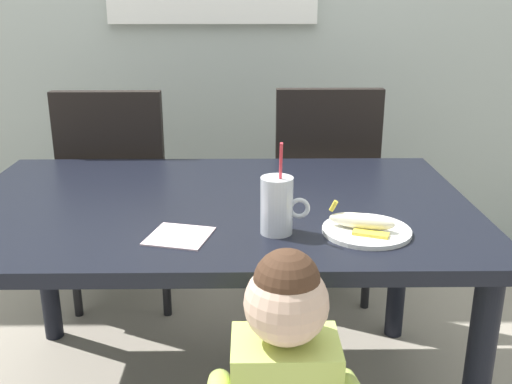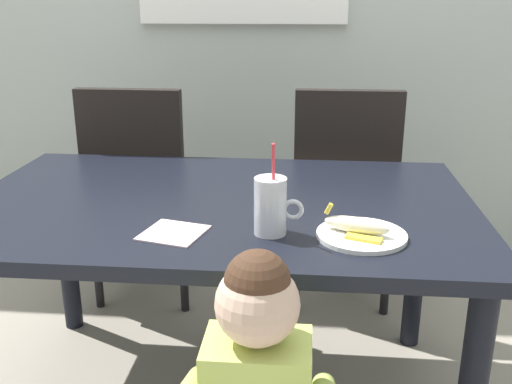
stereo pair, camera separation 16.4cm
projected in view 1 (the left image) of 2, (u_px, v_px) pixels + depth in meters
The scene contains 7 objects.
dining_table at pixel (216, 227), 1.78m from camera, with size 1.53×0.96×0.71m.
dining_chair_left at pixel (120, 187), 2.43m from camera, with size 0.44×0.45×0.96m.
dining_chair_right at pixel (323, 183), 2.49m from camera, with size 0.44×0.45×0.96m.
milk_cup at pixel (277, 208), 1.49m from camera, with size 0.13×0.08×0.25m.
snack_plate at pixel (366, 231), 1.51m from camera, with size 0.23×0.23×0.01m, color white.
peeled_banana at pixel (362, 222), 1.50m from camera, with size 0.17×0.13×0.07m.
paper_napkin at pixel (179, 236), 1.49m from camera, with size 0.15×0.15×0.00m, color silver.
Camera 1 is at (0.10, -1.65, 1.30)m, focal length 40.88 mm.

